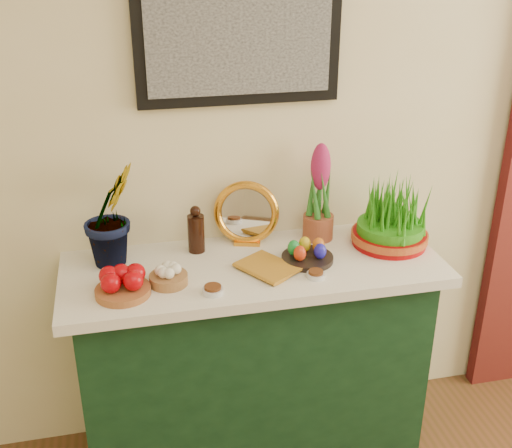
{
  "coord_description": "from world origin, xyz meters",
  "views": [
    {
      "loc": [
        -0.77,
        -0.04,
        2.01
      ],
      "look_at": [
        -0.32,
        1.95,
        1.07
      ],
      "focal_mm": 45.0,
      "sensor_mm": 36.0,
      "label": 1
    }
  ],
  "objects_px": {
    "sideboard": "(253,365)",
    "wheatgrass_sabzeh": "(391,219)",
    "mirror": "(246,214)",
    "hyacinth_green": "(110,199)",
    "book": "(252,274)"
  },
  "relations": [
    {
      "from": "sideboard",
      "to": "wheatgrass_sabzeh",
      "type": "distance_m",
      "value": 0.8
    },
    {
      "from": "sideboard",
      "to": "mirror",
      "type": "distance_m",
      "value": 0.61
    },
    {
      "from": "hyacinth_green",
      "to": "mirror",
      "type": "bearing_deg",
      "value": -31.16
    },
    {
      "from": "sideboard",
      "to": "mirror",
      "type": "relative_size",
      "value": 5.0
    },
    {
      "from": "sideboard",
      "to": "hyacinth_green",
      "type": "relative_size",
      "value": 2.58
    },
    {
      "from": "sideboard",
      "to": "mirror",
      "type": "height_order",
      "value": "mirror"
    },
    {
      "from": "mirror",
      "to": "book",
      "type": "distance_m",
      "value": 0.3
    },
    {
      "from": "sideboard",
      "to": "book",
      "type": "xyz_separation_m",
      "value": [
        -0.03,
        -0.11,
        0.48
      ]
    },
    {
      "from": "sideboard",
      "to": "wheatgrass_sabzeh",
      "type": "height_order",
      "value": "wheatgrass_sabzeh"
    },
    {
      "from": "sideboard",
      "to": "mirror",
      "type": "bearing_deg",
      "value": 86.1
    },
    {
      "from": "hyacinth_green",
      "to": "book",
      "type": "xyz_separation_m",
      "value": [
        0.47,
        -0.23,
        -0.24
      ]
    },
    {
      "from": "book",
      "to": "sideboard",
      "type": "bearing_deg",
      "value": 43.52
    },
    {
      "from": "sideboard",
      "to": "wheatgrass_sabzeh",
      "type": "xyz_separation_m",
      "value": [
        0.55,
        0.04,
        0.57
      ]
    },
    {
      "from": "book",
      "to": "wheatgrass_sabzeh",
      "type": "height_order",
      "value": "wheatgrass_sabzeh"
    },
    {
      "from": "book",
      "to": "hyacinth_green",
      "type": "bearing_deg",
      "value": 121.08
    }
  ]
}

